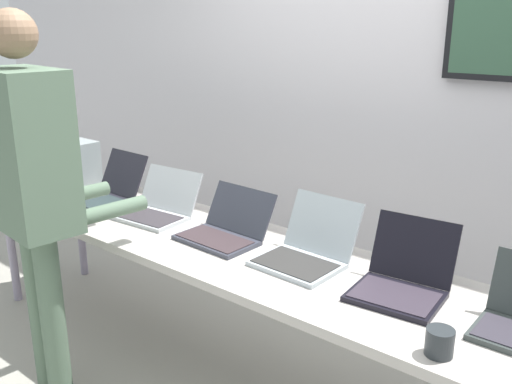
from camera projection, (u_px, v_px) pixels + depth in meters
back_wall at (384, 83)px, 3.15m from camera, size 8.00×0.11×2.78m
workbench at (254, 262)px, 2.53m from camera, size 3.76×0.70×0.73m
equipment_box at (60, 164)px, 3.50m from camera, size 0.42×0.34×0.29m
laptop_station_0 at (107, 190)px, 3.24m from camera, size 0.34×0.40×0.26m
laptop_station_1 at (157, 207)px, 2.98m from camera, size 0.40×0.38×0.23m
laptop_station_2 at (225, 228)px, 2.67m from camera, size 0.39×0.35×0.22m
laptop_station_3 at (307, 249)px, 2.41m from camera, size 0.36×0.39×0.26m
laptop_station_4 at (403, 278)px, 2.14m from camera, size 0.36×0.39×0.26m
person at (32, 179)px, 2.39m from camera, size 0.48×0.62×1.78m
coffee_mug at (440, 342)px, 1.74m from camera, size 0.09×0.09×0.09m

